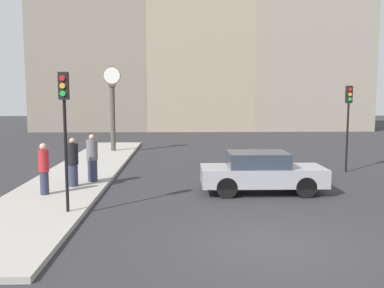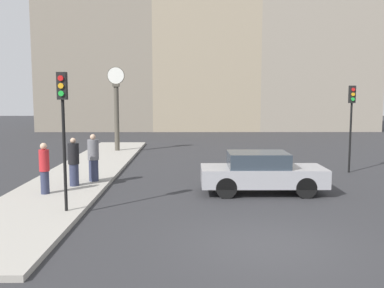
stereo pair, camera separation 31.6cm
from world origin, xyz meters
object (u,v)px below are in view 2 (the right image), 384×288
at_px(pedestrian_red_top, 44,168).
at_px(traffic_light_near, 63,113).
at_px(sedan_car, 261,172).
at_px(traffic_light_far, 351,111).
at_px(pedestrian_black_jacket, 74,162).
at_px(pedestrian_grey_jacket, 93,158).
at_px(street_clock, 116,108).

bearing_deg(pedestrian_red_top, traffic_light_near, -58.32).
xyz_separation_m(sedan_car, pedestrian_red_top, (-7.38, -0.64, 0.27)).
bearing_deg(sedan_car, traffic_light_far, 41.09).
xyz_separation_m(sedan_car, traffic_light_near, (-6.07, -2.78, 2.21)).
bearing_deg(sedan_car, pedestrian_black_jacket, 174.79).
bearing_deg(pedestrian_black_jacket, pedestrian_red_top, -117.06).
bearing_deg(traffic_light_far, pedestrian_red_top, -158.78).
bearing_deg(pedestrian_grey_jacket, traffic_light_far, 13.15).
bearing_deg(pedestrian_red_top, sedan_car, 4.96).
xyz_separation_m(traffic_light_near, pedestrian_grey_jacket, (-0.15, 4.26, -1.92)).
distance_m(traffic_light_far, street_clock, 13.19).
xyz_separation_m(traffic_light_far, pedestrian_red_top, (-11.98, -4.65, -1.74)).
bearing_deg(pedestrian_black_jacket, sedan_car, -5.21).
xyz_separation_m(pedestrian_grey_jacket, pedestrian_black_jacket, (-0.52, -0.87, -0.02)).
distance_m(street_clock, pedestrian_red_top, 11.35).
bearing_deg(traffic_light_near, pedestrian_black_jacket, 101.28).
bearing_deg(street_clock, traffic_light_near, -86.66).
relative_size(traffic_light_far, pedestrian_grey_jacket, 2.12).
relative_size(sedan_car, traffic_light_near, 1.09).
height_order(traffic_light_far, street_clock, street_clock).
bearing_deg(street_clock, traffic_light_far, -29.81).
bearing_deg(traffic_light_near, street_clock, 93.34).
bearing_deg(traffic_light_near, pedestrian_grey_jacket, 92.08).
distance_m(pedestrian_red_top, pedestrian_black_jacket, 1.41).
bearing_deg(traffic_light_near, pedestrian_red_top, 121.68).
height_order(traffic_light_near, traffic_light_far, traffic_light_near).
height_order(traffic_light_near, street_clock, street_clock).
distance_m(traffic_light_near, pedestrian_black_jacket, 3.96).
distance_m(traffic_light_far, pedestrian_black_jacket, 11.97).
bearing_deg(pedestrian_grey_jacket, pedestrian_red_top, -118.70).
bearing_deg(sedan_car, traffic_light_near, -155.40).
xyz_separation_m(traffic_light_near, street_clock, (-0.78, 13.35, -0.26)).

